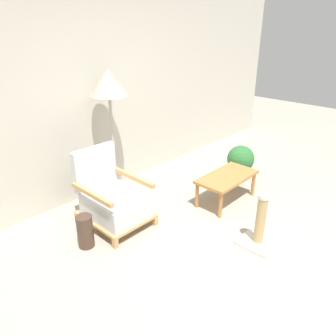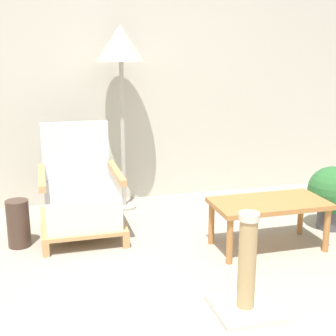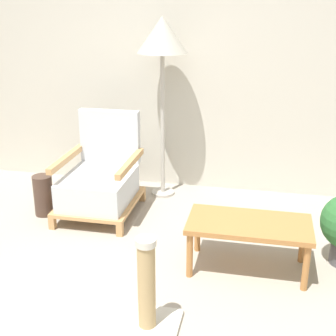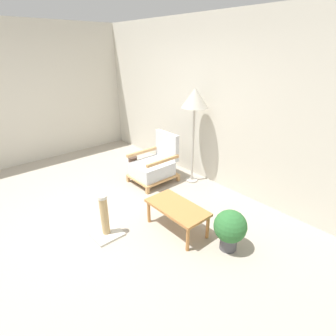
{
  "view_description": "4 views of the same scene",
  "coord_description": "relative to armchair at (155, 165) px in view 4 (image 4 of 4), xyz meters",
  "views": [
    {
      "loc": [
        -2.32,
        -1.06,
        2.13
      ],
      "look_at": [
        0.24,
        1.34,
        0.55
      ],
      "focal_mm": 35.0,
      "sensor_mm": 36.0,
      "label": 1
    },
    {
      "loc": [
        -0.67,
        -1.97,
        1.43
      ],
      "look_at": [
        0.24,
        1.34,
        0.55
      ],
      "focal_mm": 50.0,
      "sensor_mm": 36.0,
      "label": 2
    },
    {
      "loc": [
        0.94,
        -1.94,
        1.78
      ],
      "look_at": [
        0.24,
        1.34,
        0.55
      ],
      "focal_mm": 50.0,
      "sensor_mm": 36.0,
      "label": 3
    },
    {
      "loc": [
        2.94,
        -1.02,
        2.2
      ],
      "look_at": [
        0.24,
        1.34,
        0.55
      ],
      "focal_mm": 28.0,
      "sensor_mm": 36.0,
      "label": 4
    }
  ],
  "objects": [
    {
      "name": "wall_back",
      "position": [
        0.41,
        0.8,
        1.05
      ],
      "size": [
        8.0,
        0.06,
        2.7
      ],
      "color": "beige",
      "rests_on": "ground_plane"
    },
    {
      "name": "wall_left",
      "position": [
        -2.41,
        -1.1,
        1.05
      ],
      "size": [
        0.06,
        8.0,
        2.7
      ],
      "color": "beige",
      "rests_on": "ground_plane"
    },
    {
      "name": "vase",
      "position": [
        -0.47,
        -0.15,
        -0.12
      ],
      "size": [
        0.17,
        0.17,
        0.35
      ],
      "primitive_type": "cylinder",
      "color": "#473328",
      "rests_on": "ground_plane"
    },
    {
      "name": "ground_plane",
      "position": [
        0.41,
        -1.6,
        -0.3
      ],
      "size": [
        14.0,
        14.0,
        0.0
      ],
      "primitive_type": "plane",
      "color": "#A89E8E"
    },
    {
      "name": "coffee_table",
      "position": [
        1.3,
        -0.66,
        0.01
      ],
      "size": [
        0.83,
        0.43,
        0.36
      ],
      "color": "#B2753D",
      "rests_on": "ground_plane"
    },
    {
      "name": "potted_plant",
      "position": [
        1.97,
        -0.45,
        -0.0
      ],
      "size": [
        0.39,
        0.39,
        0.52
      ],
      "color": "#4C4C51",
      "rests_on": "ground_plane"
    },
    {
      "name": "floor_lamp",
      "position": [
        0.44,
        0.5,
        1.12
      ],
      "size": [
        0.44,
        0.44,
        1.63
      ],
      "color": "#B7B2A8",
      "rests_on": "ground_plane"
    },
    {
      "name": "armchair",
      "position": [
        0.0,
        0.0,
        0.0
      ],
      "size": [
        0.62,
        0.74,
        0.85
      ],
      "color": "tan",
      "rests_on": "ground_plane"
    },
    {
      "name": "scratching_post",
      "position": [
        0.78,
        -1.42,
        -0.11
      ],
      "size": [
        0.36,
        0.36,
        0.58
      ],
      "color": "beige",
      "rests_on": "ground_plane"
    }
  ]
}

